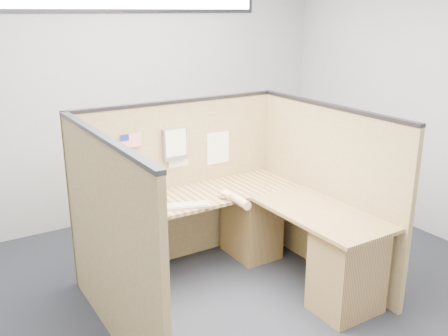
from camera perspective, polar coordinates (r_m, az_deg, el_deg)
floor at (r=4.21m, az=1.62°, el=-15.25°), size 5.00×5.00×0.00m
wall_back at (r=5.62m, az=-11.16°, el=8.19°), size 5.00×0.00×5.00m
cubicle_partitions at (r=4.19m, az=-1.52°, el=-3.65°), size 2.06×1.83×1.53m
l_desk at (r=4.32m, az=1.61°, el=-8.41°), size 1.95×1.75×0.73m
laptop at (r=4.23m, az=-11.58°, el=-3.54°), size 0.36×0.37×0.23m
keyboard at (r=4.14m, az=-4.30°, el=-4.31°), size 0.41×0.26×0.03m
mouse at (r=4.32m, az=0.17°, el=-3.18°), size 0.11×0.07×0.05m
hand_forearm at (r=4.21m, az=1.31°, el=-3.52°), size 0.11×0.39×0.08m
blue_poster at (r=4.19m, az=-15.86°, el=2.47°), size 0.17×0.01×0.23m
american_flag at (r=4.30m, az=-10.83°, el=2.93°), size 0.19×0.01×0.33m
file_holder at (r=4.47m, az=-5.64°, el=2.73°), size 0.23×0.05×0.29m
paper_left at (r=4.54m, az=-5.26°, el=1.67°), size 0.20×0.01×0.25m
paper_right at (r=4.74m, az=-0.69°, el=2.31°), size 0.24×0.01×0.31m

